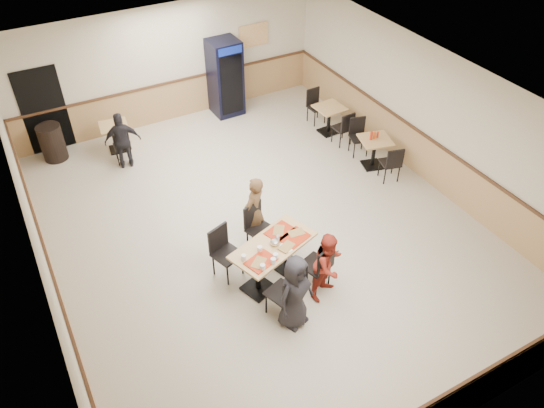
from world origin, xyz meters
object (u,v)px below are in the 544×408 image
back_table (115,133)px  lone_diner (123,141)px  diner_man_opposite (254,211)px  pepsi_cooler (225,78)px  trash_bin (52,143)px  diner_woman_left (295,292)px  side_table_far (329,116)px  diner_woman_right (328,265)px  side_table_near (374,148)px  main_table (273,256)px

back_table → lone_diner: bearing=-90.0°
diner_man_opposite → pepsi_cooler: 5.14m
pepsi_cooler → trash_bin: (-4.52, -0.04, -0.56)m
back_table → trash_bin: bearing=165.9°
diner_woman_left → side_table_far: 6.10m
side_table_far → pepsi_cooler: 2.89m
diner_woman_left → back_table: diner_woman_left is taller
diner_man_opposite → diner_woman_right: bearing=74.1°
side_table_far → diner_woman_left: bearing=-128.9°
back_table → side_table_far: bearing=-20.1°
side_table_near → pepsi_cooler: (-1.90, 3.93, 0.52)m
lone_diner → trash_bin: bearing=-25.9°
diner_man_opposite → side_table_near: (3.57, 0.93, -0.26)m
diner_woman_left → diner_woman_right: diner_woman_left is taller
diner_woman_right → diner_man_opposite: diner_man_opposite is taller
side_table_far → back_table: side_table_far is taller
diner_woman_left → side_table_near: bearing=18.5°
diner_woman_right → diner_man_opposite: (-0.48, 1.80, 0.07)m
side_table_near → back_table: bearing=144.8°
main_table → diner_woman_right: diner_woman_right is taller
diner_woman_left → lone_diner: bearing=81.8°
side_table_far → trash_bin: size_ratio=0.83×
side_table_near → back_table: (-5.02, 3.54, -0.03)m
diner_man_opposite → side_table_far: (3.48, 2.66, -0.26)m
back_table → diner_woman_left: bearing=-80.4°
main_table → side_table_far: main_table is taller
diner_woman_left → trash_bin: bearing=90.9°
main_table → pepsi_cooler: (1.84, 5.90, 0.45)m
back_table → pepsi_cooler: bearing=7.2°
diner_woman_right → diner_man_opposite: 1.87m
main_table → side_table_near: size_ratio=2.04×
trash_bin → side_table_far: bearing=-18.8°
main_table → lone_diner: lone_diner is taller
main_table → back_table: size_ratio=2.37×
side_table_near → trash_bin: (-6.42, 3.89, -0.04)m
main_table → pepsi_cooler: 6.20m
pepsi_cooler → back_table: bearing=-173.8°
lone_diner → trash_bin: (-1.40, 1.13, -0.25)m
diner_woman_right → diner_man_opposite: bearing=83.4°
diner_man_opposite → pepsi_cooler: size_ratio=0.75×
diner_woman_right → trash_bin: diner_woman_right is taller
main_table → diner_woman_left: 1.07m
diner_man_opposite → trash_bin: diner_man_opposite is taller
main_table → trash_bin: 6.44m
back_table → pepsi_cooler: size_ratio=0.36×
side_table_far → diner_man_opposite: bearing=-142.6°
lone_diner → trash_bin: 1.81m
side_table_far → main_table: bearing=-134.6°
lone_diner → pepsi_cooler: bearing=-146.4°
back_table → diner_man_opposite: bearing=-72.0°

